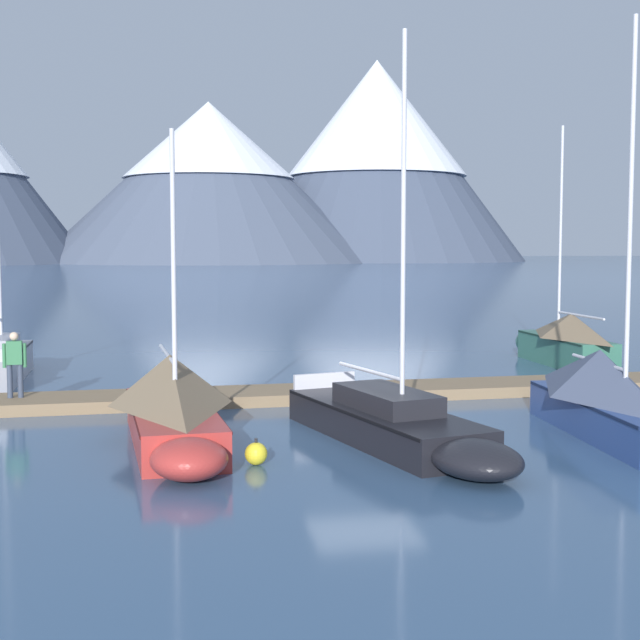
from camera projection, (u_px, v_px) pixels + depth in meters
ground_plane at (365, 427)px, 20.80m from camera, size 700.00×700.00×0.00m
mountain_central_massif at (209, 178)px, 238.26m from camera, size 90.17×90.17×42.15m
mountain_shoulder_ridge at (377, 154)px, 258.51m from camera, size 84.74×84.74×57.17m
dock at (332, 393)px, 24.71m from camera, size 24.06×3.17×0.30m
sailboat_nearest_berth at (0, 360)px, 28.21m from camera, size 1.60×7.07×8.83m
sailboat_second_berth at (173, 404)px, 18.92m from camera, size 2.25×6.94×6.50m
sailboat_mid_dock_port at (397, 424)px, 18.76m from camera, size 3.52×7.80×8.49m
sailboat_mid_dock_starboard at (609, 397)px, 19.60m from camera, size 1.88×6.90×8.84m
sailboat_far_berth at (563, 340)px, 31.66m from camera, size 1.61×6.48×8.38m
person_on_dock at (15, 360)px, 22.97m from camera, size 0.59×0.24×1.69m
mooring_buoy_channel_marker at (256, 454)px, 17.18m from camera, size 0.43×0.43×0.51m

